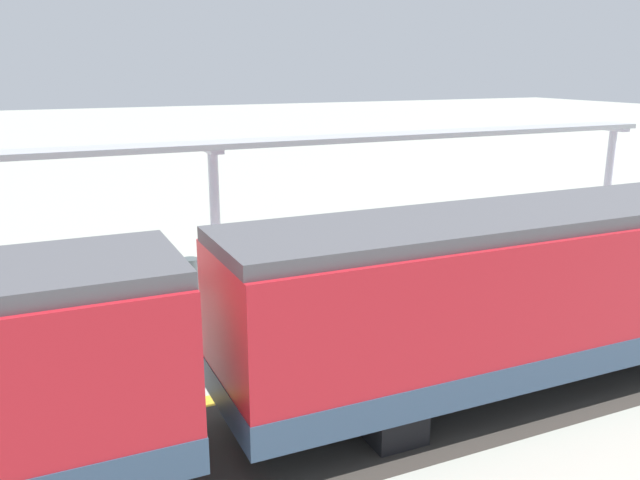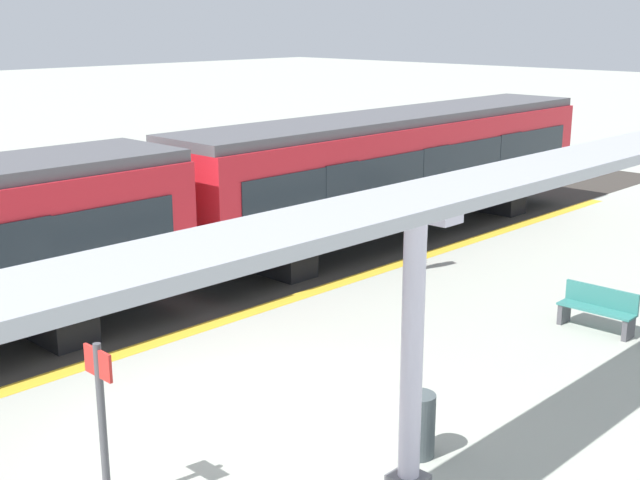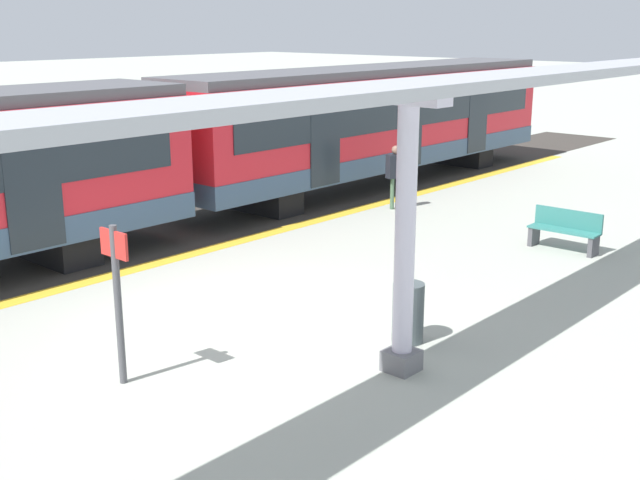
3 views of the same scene
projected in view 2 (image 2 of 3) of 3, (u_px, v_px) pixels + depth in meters
The scene contains 10 objects.
ground_plane at pixel (234, 419), 12.91m from camera, with size 176.00×176.00×0.00m, color #A6AB9E.
tactile_edge_strip at pixel (110, 357), 15.26m from camera, with size 0.41×37.98×0.01m, color gold.
trackbed at pixel (59, 332), 16.48m from camera, with size 3.20×49.98×0.01m, color #38332D.
train_far_carriage at pixel (397, 173), 23.24m from camera, with size 2.65×14.73×3.48m.
canopy_pillar_second at pixel (412, 356), 10.36m from camera, with size 1.10×0.44×3.82m.
canopy_beam at pixel (404, 204), 9.69m from camera, with size 1.20×30.28×0.16m, color #A8AAB2.
bench_mid_platform at pixel (598, 308), 16.52m from camera, with size 1.51×0.47×0.86m.
trash_bin at pixel (418, 425), 11.75m from camera, with size 0.48×0.48×0.93m, color #444F52.
platform_info_sign at pixel (101, 410), 10.28m from camera, with size 0.56×0.10×2.20m.
passenger_waiting_near_edge at pixel (417, 229), 20.25m from camera, with size 0.36×0.52×1.66m.
Camera 2 is at (9.15, -7.53, 5.98)m, focal length 47.15 mm.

